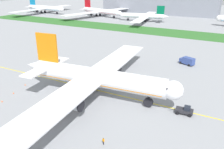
% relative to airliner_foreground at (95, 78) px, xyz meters
% --- Properties ---
extents(ground_plane, '(600.00, 600.00, 0.00)m').
position_rel_airliner_foreground_xyz_m(ground_plane, '(-3.11, 2.35, -5.83)').
color(ground_plane, gray).
rests_on(ground_plane, ground).
extents(apron_taxi_line, '(280.00, 0.36, 0.01)m').
position_rel_airliner_foreground_xyz_m(apron_taxi_line, '(-3.11, 3.57, -5.83)').
color(apron_taxi_line, yellow).
rests_on(apron_taxi_line, ground).
extents(grass_median_strip, '(320.00, 24.00, 0.10)m').
position_rel_airliner_foreground_xyz_m(grass_median_strip, '(-3.11, 98.22, -5.78)').
color(grass_median_strip, '#2D6628').
rests_on(grass_median_strip, ground).
extents(airliner_foreground, '(48.81, 76.84, 17.18)m').
position_rel_airliner_foreground_xyz_m(airliner_foreground, '(0.00, 0.00, 0.00)').
color(airliner_foreground, white).
rests_on(airliner_foreground, ground).
extents(pushback_tug, '(6.15, 2.78, 2.23)m').
position_rel_airliner_foreground_xyz_m(pushback_tug, '(25.09, 2.17, -4.81)').
color(pushback_tug, '#26262B').
rests_on(pushback_tug, ground).
extents(ground_crew_wingwalker_port, '(0.55, 0.25, 1.57)m').
position_rel_airliner_foreground_xyz_m(ground_crew_wingwalker_port, '(-9.60, -2.44, -4.88)').
color(ground_crew_wingwalker_port, black).
rests_on(ground_crew_wingwalker_port, ground).
extents(ground_crew_marshaller_front, '(0.53, 0.40, 1.63)m').
position_rel_airliner_foreground_xyz_m(ground_crew_marshaller_front, '(13.03, -18.00, -4.84)').
color(ground_crew_marshaller_front, black).
rests_on(ground_crew_marshaller_front, ground).
extents(traffic_cone_near_nose, '(0.36, 0.36, 0.58)m').
position_rel_airliner_foreground_xyz_m(traffic_cone_near_nose, '(-22.58, -10.27, -5.55)').
color(traffic_cone_near_nose, '#F2590C').
rests_on(traffic_cone_near_nose, ground).
extents(traffic_cone_port_wing, '(0.36, 0.36, 0.58)m').
position_rel_airliner_foreground_xyz_m(traffic_cone_port_wing, '(-24.18, -4.24, -5.55)').
color(traffic_cone_port_wing, '#F2590C').
rests_on(traffic_cone_port_wing, ground).
extents(traffic_cone_starboard_wing, '(0.36, 0.36, 0.58)m').
position_rel_airliner_foreground_xyz_m(traffic_cone_starboard_wing, '(-21.18, -15.42, -5.55)').
color(traffic_cone_starboard_wing, '#F2590C').
rests_on(traffic_cone_starboard_wing, ground).
extents(service_truck_baggage_loader, '(6.39, 4.44, 3.04)m').
position_rel_airliner_foreground_xyz_m(service_truck_baggage_loader, '(17.54, 40.76, -4.20)').
color(service_truck_baggage_loader, '#33478C').
rests_on(service_truck_baggage_loader, ground).
extents(parked_airliner_far_left, '(48.26, 77.15, 14.81)m').
position_rel_airliner_foreground_xyz_m(parked_airliner_far_left, '(-141.94, 131.72, -0.80)').
color(parked_airliner_far_left, white).
rests_on(parked_airliner_far_left, ground).
extents(parked_airliner_far_centre, '(49.46, 81.56, 13.97)m').
position_rel_airliner_foreground_xyz_m(parked_airliner_far_centre, '(-81.51, 138.94, -1.09)').
color(parked_airliner_far_centre, white).
rests_on(parked_airliner_far_centre, ground).
extents(parked_airliner_far_right, '(39.67, 63.51, 12.78)m').
position_rel_airliner_foreground_xyz_m(parked_airliner_far_right, '(-36.01, 130.94, -1.49)').
color(parked_airliner_far_right, white).
rests_on(parked_airliner_far_right, ground).
extents(terminal_building, '(113.74, 20.00, 18.00)m').
position_rel_airliner_foreground_xyz_m(terminal_building, '(-41.52, 183.50, 3.17)').
color(terminal_building, gray).
rests_on(terminal_building, ground).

